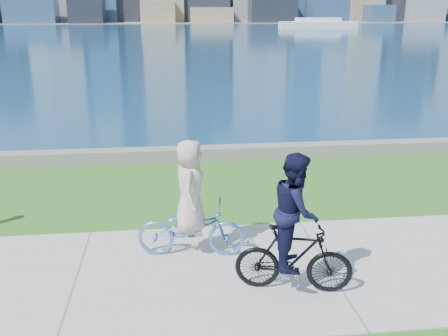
# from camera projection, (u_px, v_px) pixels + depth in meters

# --- Properties ---
(ground) EXTENTS (320.00, 320.00, 0.00)m
(ground) POSITION_uv_depth(u_px,v_px,m) (75.00, 282.00, 7.68)
(ground) COLOR #28651A
(ground) RESTS_ON ground
(concrete_path) EXTENTS (80.00, 3.50, 0.02)m
(concrete_path) POSITION_uv_depth(u_px,v_px,m) (75.00, 282.00, 7.67)
(concrete_path) COLOR #A8A7A2
(concrete_path) RESTS_ON ground
(seawall) EXTENTS (90.00, 0.50, 0.35)m
(seawall) POSITION_uv_depth(u_px,v_px,m) (113.00, 156.00, 13.48)
(seawall) COLOR slate
(seawall) RESTS_ON ground
(bay_water) EXTENTS (320.00, 131.00, 0.01)m
(bay_water) POSITION_uv_depth(u_px,v_px,m) (154.00, 34.00, 75.67)
(bay_water) COLOR navy
(bay_water) RESTS_ON ground
(far_shore) EXTENTS (320.00, 30.00, 0.12)m
(far_shore) POSITION_uv_depth(u_px,v_px,m) (158.00, 22.00, 130.44)
(far_shore) COLOR gray
(far_shore) RESTS_ON ground
(ferry_far) EXTENTS (14.34, 4.10, 1.95)m
(ferry_far) POSITION_uv_depth(u_px,v_px,m) (318.00, 24.00, 94.02)
(ferry_far) COLOR white
(ferry_far) RESTS_ON ground
(cyclist_woman) EXTENTS (0.86, 1.88, 2.01)m
(cyclist_woman) POSITION_uv_depth(u_px,v_px,m) (191.00, 214.00, 8.27)
(cyclist_woman) COLOR #578DD5
(cyclist_woman) RESTS_ON ground
(cyclist_man) EXTENTS (0.90, 1.78, 2.12)m
(cyclist_man) POSITION_uv_depth(u_px,v_px,m) (295.00, 235.00, 7.16)
(cyclist_man) COLOR black
(cyclist_man) RESTS_ON ground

